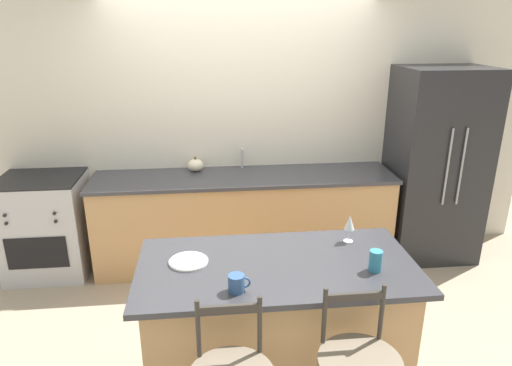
% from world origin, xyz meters
% --- Properties ---
extents(ground_plane, '(18.00, 18.00, 0.00)m').
position_xyz_m(ground_plane, '(0.00, 0.00, 0.00)').
color(ground_plane, tan).
extents(wall_back, '(6.00, 0.07, 2.70)m').
position_xyz_m(wall_back, '(0.00, 0.71, 1.35)').
color(wall_back, beige).
rests_on(wall_back, ground_plane).
extents(back_counter, '(2.85, 0.69, 0.91)m').
position_xyz_m(back_counter, '(0.00, 0.38, 0.46)').
color(back_counter, tan).
rests_on(back_counter, ground_plane).
extents(sink_faucet, '(0.02, 0.13, 0.22)m').
position_xyz_m(sink_faucet, '(0.00, 0.58, 1.05)').
color(sink_faucet, '#ADAFB5').
rests_on(sink_faucet, back_counter).
extents(kitchen_island, '(1.64, 0.83, 0.93)m').
position_xyz_m(kitchen_island, '(0.05, -1.37, 0.47)').
color(kitchen_island, tan).
rests_on(kitchen_island, ground_plane).
extents(refrigerator, '(0.84, 0.69, 1.89)m').
position_xyz_m(refrigerator, '(1.88, 0.35, 0.95)').
color(refrigerator, '#232326').
rests_on(refrigerator, ground_plane).
extents(oven_range, '(0.73, 0.65, 0.95)m').
position_xyz_m(oven_range, '(-1.87, 0.37, 0.48)').
color(oven_range, '#B7B7BC').
rests_on(oven_range, ground_plane).
extents(dinner_plate, '(0.23, 0.23, 0.02)m').
position_xyz_m(dinner_plate, '(-0.47, -1.29, 0.94)').
color(dinner_plate, white).
rests_on(dinner_plate, kitchen_island).
extents(wine_glass, '(0.07, 0.07, 0.18)m').
position_xyz_m(wine_glass, '(0.56, -1.12, 1.06)').
color(wine_glass, white).
rests_on(wine_glass, kitchen_island).
extents(coffee_mug, '(0.12, 0.09, 0.10)m').
position_xyz_m(coffee_mug, '(-0.20, -1.63, 0.98)').
color(coffee_mug, '#335689').
rests_on(coffee_mug, kitchen_island).
extents(tumbler_cup, '(0.07, 0.07, 0.13)m').
position_xyz_m(tumbler_cup, '(0.60, -1.50, 1.00)').
color(tumbler_cup, teal).
rests_on(tumbler_cup, kitchen_island).
extents(pumpkin_decoration, '(0.15, 0.15, 0.14)m').
position_xyz_m(pumpkin_decoration, '(-0.46, 0.55, 0.97)').
color(pumpkin_decoration, beige).
rests_on(pumpkin_decoration, back_counter).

